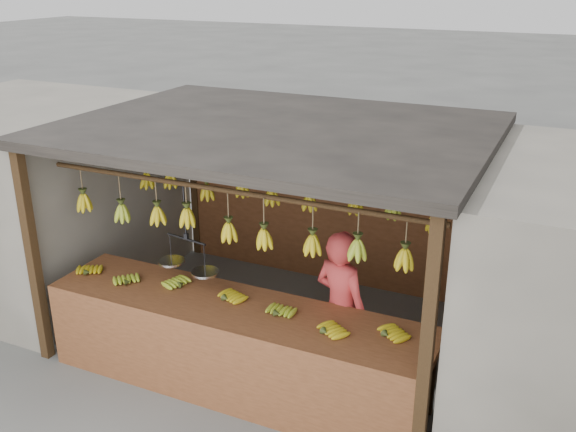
% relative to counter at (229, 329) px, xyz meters
% --- Properties ---
extents(ground, '(80.00, 80.00, 0.00)m').
position_rel_counter_xyz_m(ground, '(-0.10, 1.24, -0.72)').
color(ground, '#5B5B57').
extents(stall, '(4.30, 3.30, 2.40)m').
position_rel_counter_xyz_m(stall, '(-0.10, 1.57, 1.26)').
color(stall, '#2F1F0F').
rests_on(stall, ground).
extents(neighbor_left, '(3.00, 3.00, 2.30)m').
position_rel_counter_xyz_m(neighbor_left, '(-3.70, 1.24, 0.43)').
color(neighbor_left, slate).
rests_on(neighbor_left, ground).
extents(counter, '(3.83, 0.87, 0.96)m').
position_rel_counter_xyz_m(counter, '(0.00, 0.00, 0.00)').
color(counter, brown).
rests_on(counter, ground).
extents(hanging_bananas, '(3.59, 2.25, 0.40)m').
position_rel_counter_xyz_m(hanging_bananas, '(-0.11, 1.24, 0.91)').
color(hanging_bananas, '#B69D13').
rests_on(hanging_bananas, ground).
extents(balance_scale, '(0.70, 0.33, 0.87)m').
position_rel_counter_xyz_m(balance_scale, '(-0.58, 0.24, 0.48)').
color(balance_scale, black).
rests_on(balance_scale, ground).
extents(vendor, '(0.69, 0.56, 1.62)m').
position_rel_counter_xyz_m(vendor, '(0.88, 0.64, 0.10)').
color(vendor, '#BF3333').
rests_on(vendor, ground).
extents(bag_bundles, '(0.08, 0.26, 1.31)m').
position_rel_counter_xyz_m(bag_bundles, '(1.84, 2.59, 0.29)').
color(bag_bundles, yellow).
rests_on(bag_bundles, ground).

